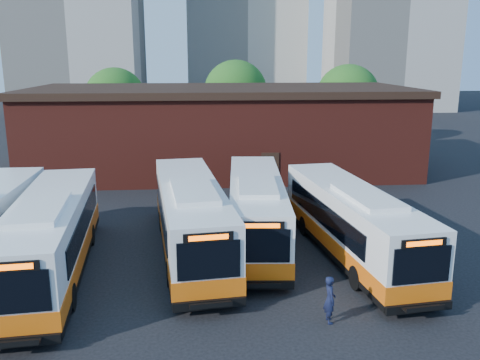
{
  "coord_description": "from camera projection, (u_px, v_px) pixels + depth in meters",
  "views": [
    {
      "loc": [
        -1.46,
        -19.14,
        8.64
      ],
      "look_at": [
        0.28,
        4.47,
        2.88
      ],
      "focal_mm": 38.0,
      "sensor_mm": 36.0,
      "label": 1
    }
  ],
  "objects": [
    {
      "name": "bus_east",
      "position": [
        351.0,
        225.0,
        22.26
      ],
      "size": [
        3.85,
        12.0,
        3.22
      ],
      "rotation": [
        0.0,
        0.0,
        0.12
      ],
      "color": "white",
      "rests_on": "ground"
    },
    {
      "name": "bus_mideast",
      "position": [
        256.0,
        212.0,
        24.08
      ],
      "size": [
        3.22,
        11.99,
        3.23
      ],
      "rotation": [
        0.0,
        0.0,
        -0.07
      ],
      "color": "white",
      "rests_on": "ground"
    },
    {
      "name": "transit_worker",
      "position": [
        330.0,
        299.0,
        16.81
      ],
      "size": [
        0.42,
        0.61,
        1.63
      ],
      "primitive_type": "imported",
      "rotation": [
        0.0,
        0.0,
        1.62
      ],
      "color": "black",
      "rests_on": "ground"
    },
    {
      "name": "tree_west",
      "position": [
        115.0,
        98.0,
        49.89
      ],
      "size": [
        6.0,
        6.0,
        7.65
      ],
      "color": "#382314",
      "rests_on": "ground"
    },
    {
      "name": "tree_mid",
      "position": [
        236.0,
        92.0,
        52.59
      ],
      "size": [
        6.56,
        6.56,
        8.36
      ],
      "color": "#382314",
      "rests_on": "ground"
    },
    {
      "name": "bus_west",
      "position": [
        51.0,
        239.0,
        20.37
      ],
      "size": [
        3.69,
        12.34,
        3.32
      ],
      "rotation": [
        0.0,
        0.0,
        0.1
      ],
      "color": "white",
      "rests_on": "ground"
    },
    {
      "name": "bus_midwest",
      "position": [
        191.0,
        220.0,
        22.69
      ],
      "size": [
        4.0,
        12.54,
        3.37
      ],
      "rotation": [
        0.0,
        0.0,
        0.12
      ],
      "color": "white",
      "rests_on": "ground"
    },
    {
      "name": "tree_east",
      "position": [
        348.0,
        96.0,
        50.52
      ],
      "size": [
        6.24,
        6.24,
        7.96
      ],
      "color": "#382314",
      "rests_on": "ground"
    },
    {
      "name": "depot_building",
      "position": [
        222.0,
        128.0,
        39.31
      ],
      "size": [
        28.6,
        12.6,
        6.4
      ],
      "color": "maroon",
      "rests_on": "ground"
    },
    {
      "name": "ground",
      "position": [
        241.0,
        274.0,
        20.7
      ],
      "size": [
        220.0,
        220.0,
        0.0
      ],
      "primitive_type": "plane",
      "color": "black"
    }
  ]
}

